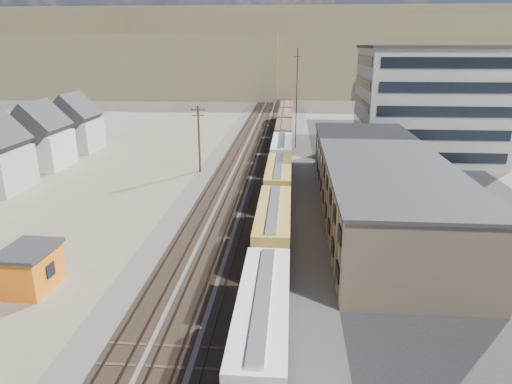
# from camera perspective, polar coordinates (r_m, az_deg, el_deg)

# --- Properties ---
(ground) EXTENTS (300.00, 300.00, 0.00)m
(ground) POSITION_cam_1_polar(r_m,az_deg,el_deg) (30.88, -6.50, -18.97)
(ground) COLOR #6B6356
(ground) RESTS_ON ground
(ballast_bed) EXTENTS (18.00, 200.00, 0.06)m
(ballast_bed) POSITION_cam_1_polar(r_m,az_deg,el_deg) (76.62, 0.45, 4.00)
(ballast_bed) COLOR #4C4742
(ballast_bed) RESTS_ON ground
(dirt_yard) EXTENTS (24.00, 180.00, 0.03)m
(dirt_yard) POSITION_cam_1_polar(r_m,az_deg,el_deg) (71.38, -16.38, 2.20)
(dirt_yard) COLOR #6E604B
(dirt_yard) RESTS_ON ground
(asphalt_lot) EXTENTS (26.00, 120.00, 0.04)m
(asphalt_lot) POSITION_cam_1_polar(r_m,az_deg,el_deg) (64.22, 19.43, 0.17)
(asphalt_lot) COLOR #232326
(asphalt_lot) RESTS_ON ground
(rail_tracks) EXTENTS (11.40, 200.00, 0.24)m
(rail_tracks) POSITION_cam_1_polar(r_m,az_deg,el_deg) (76.64, 0.04, 4.06)
(rail_tracks) COLOR black
(rail_tracks) RESTS_ON ground
(freight_train) EXTENTS (3.00, 119.74, 4.46)m
(freight_train) POSITION_cam_1_polar(r_m,az_deg,el_deg) (63.15, 3.07, 3.52)
(freight_train) COLOR black
(freight_train) RESTS_ON ground
(warehouse) EXTENTS (12.40, 40.40, 7.25)m
(warehouse) POSITION_cam_1_polar(r_m,az_deg,el_deg) (52.29, 15.06, 0.83)
(warehouse) COLOR tan
(warehouse) RESTS_ON ground
(office_tower) EXTENTS (22.60, 18.60, 18.45)m
(office_tower) POSITION_cam_1_polar(r_m,az_deg,el_deg) (82.85, 20.74, 10.41)
(office_tower) COLOR #9E998E
(office_tower) RESTS_ON ground
(utility_pole_north) EXTENTS (2.20, 0.32, 10.00)m
(utility_pole_north) POSITION_cam_1_polar(r_m,az_deg,el_deg) (68.86, -7.14, 6.76)
(utility_pole_north) COLOR #382619
(utility_pole_north) RESTS_ON ground
(radio_mast) EXTENTS (1.20, 0.16, 18.00)m
(radio_mast) POSITION_cam_1_polar(r_m,az_deg,el_deg) (84.70, 5.09, 11.52)
(radio_mast) COLOR black
(radio_mast) RESTS_ON ground
(hills_north) EXTENTS (265.00, 80.00, 32.00)m
(hills_north) POSITION_cam_1_polar(r_m,az_deg,el_deg) (192.22, 3.11, 16.60)
(hills_north) COLOR brown
(hills_north) RESTS_ON ground
(maintenance_shed) EXTENTS (3.86, 4.91, 3.51)m
(maintenance_shed) POSITION_cam_1_polar(r_m,az_deg,el_deg) (40.30, -26.38, -8.54)
(maintenance_shed) COLOR orange
(maintenance_shed) RESTS_ON ground
(parked_car_blue) EXTENTS (4.53, 5.40, 1.37)m
(parked_car_blue) POSITION_cam_1_polar(r_m,az_deg,el_deg) (75.17, 16.80, 3.46)
(parked_car_blue) COLOR navy
(parked_car_blue) RESTS_ON ground
(parked_car_far) EXTENTS (3.03, 4.40, 1.39)m
(parked_car_far) POSITION_cam_1_polar(r_m,az_deg,el_deg) (84.25, 18.51, 4.81)
(parked_car_far) COLOR white
(parked_car_far) RESTS_ON ground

